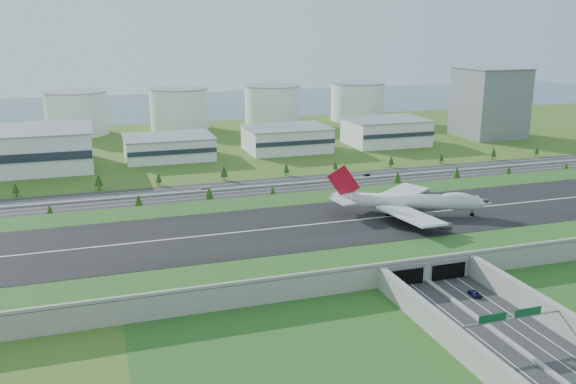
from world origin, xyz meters
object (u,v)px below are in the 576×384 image
object	(u,v)px
car_5	(367,175)
fuel_tank_a	(77,113)
car_7	(205,188)
office_tower	(490,103)
car_2	(475,293)
car_0	(439,316)
boeing_747	(410,201)

from	to	relation	value
car_5	fuel_tank_a	bearing A→B (deg)	-138.85
car_7	office_tower	bearing A→B (deg)	128.83
car_7	car_5	bearing A→B (deg)	108.31
car_2	car_5	distance (m)	170.13
car_5	car_7	distance (m)	98.99
car_2	fuel_tank_a	bearing A→B (deg)	-65.06
office_tower	car_5	distance (m)	181.77
car_2	car_7	distance (m)	176.66
fuel_tank_a	car_0	bearing A→B (deg)	-74.28
fuel_tank_a	car_0	distance (m)	401.86
fuel_tank_a	car_2	size ratio (longest dim) A/B	8.28
boeing_747	office_tower	bearing A→B (deg)	70.01
car_2	car_5	world-z (taller)	car_2
fuel_tank_a	car_7	size ratio (longest dim) A/B	9.33
fuel_tank_a	car_2	xyz separation A→B (m)	(129.28, -375.44, -16.54)
boeing_747	car_7	distance (m)	124.13
office_tower	car_0	world-z (taller)	office_tower
fuel_tank_a	boeing_747	size ratio (longest dim) A/B	0.74
fuel_tank_a	boeing_747	xyz separation A→B (m)	(140.17, -309.88, -3.23)
boeing_747	car_0	xyz separation A→B (m)	(-31.38, -76.62, -13.39)
boeing_747	car_5	size ratio (longest dim) A/B	16.57
office_tower	car_7	size ratio (longest dim) A/B	10.27
office_tower	boeing_747	world-z (taller)	office_tower
car_0	car_7	world-z (taller)	car_7
car_7	boeing_747	bearing A→B (deg)	53.96
office_tower	car_0	distance (m)	345.01
car_2	car_7	world-z (taller)	car_2
car_2	car_7	size ratio (longest dim) A/B	1.13
car_2	car_5	size ratio (longest dim) A/B	1.48
car_5	car_7	size ratio (longest dim) A/B	0.76
boeing_747	car_0	bearing A→B (deg)	-89.56
car_2	car_5	xyz separation A→B (m)	(37.80, 165.88, -0.17)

